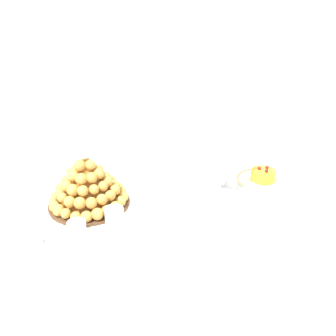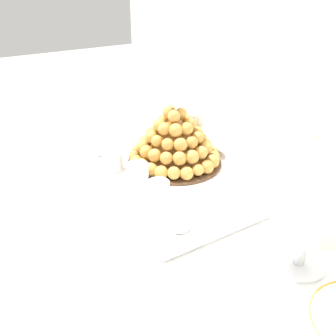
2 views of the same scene
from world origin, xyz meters
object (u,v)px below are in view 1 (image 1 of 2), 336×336
at_px(dessert_cup_right, 180,207).
at_px(wine_glass, 71,163).
at_px(fruit_tart_plate, 263,178).
at_px(dessert_cup_mid_right, 147,212).
at_px(dessert_cup_mid_left, 77,229).
at_px(croquembouche, 88,185).
at_px(dessert_cup_left, 33,234).
at_px(serving_tray, 106,210).
at_px(macaron_goblet, 226,145).
at_px(dessert_cup_centre, 114,218).

xyz_separation_m(dessert_cup_right, wine_glass, (-0.30, 0.27, 0.08)).
bearing_deg(fruit_tart_plate, dessert_cup_mid_right, -168.36).
bearing_deg(dessert_cup_mid_left, croquembouche, 69.60).
xyz_separation_m(croquembouche, dessert_cup_left, (-0.18, -0.15, -0.05)).
height_order(dessert_cup_mid_left, fruit_tart_plate, fruit_tart_plate).
height_order(dessert_cup_mid_left, wine_glass, wine_glass).
distance_m(dessert_cup_left, dessert_cup_mid_left, 0.12).
relative_size(dessert_cup_mid_left, dessert_cup_right, 0.93).
height_order(serving_tray, macaron_goblet, macaron_goblet).
height_order(croquembouche, dessert_cup_left, croquembouche).
distance_m(dessert_cup_mid_right, dessert_cup_right, 0.11).
distance_m(serving_tray, wine_glass, 0.21).
bearing_deg(dessert_cup_mid_left, dessert_cup_left, 173.74).
relative_size(serving_tray, macaron_goblet, 2.25).
xyz_separation_m(dessert_cup_right, fruit_tart_plate, (0.38, 0.12, -0.02)).
distance_m(dessert_cup_centre, dessert_cup_right, 0.21).
relative_size(dessert_cup_mid_right, fruit_tart_plate, 0.29).
bearing_deg(dessert_cup_left, serving_tray, 23.42).
relative_size(dessert_cup_centre, dessert_cup_right, 1.01).
xyz_separation_m(dessert_cup_mid_right, wine_glass, (-0.19, 0.26, 0.08)).
relative_size(dessert_cup_centre, wine_glass, 0.36).
bearing_deg(dessert_cup_left, dessert_cup_mid_right, 0.28).
xyz_separation_m(serving_tray, dessert_cup_right, (0.22, -0.11, 0.03)).
height_order(dessert_cup_left, fruit_tart_plate, dessert_cup_left).
height_order(serving_tray, dessert_cup_left, dessert_cup_left).
relative_size(macaron_goblet, wine_glass, 1.62).
relative_size(croquembouche, dessert_cup_left, 4.83).
height_order(dessert_cup_centre, macaron_goblet, macaron_goblet).
bearing_deg(wine_glass, macaron_goblet, -14.93).
height_order(dessert_cup_right, macaron_goblet, macaron_goblet).
xyz_separation_m(serving_tray, dessert_cup_left, (-0.23, -0.10, 0.03)).
relative_size(croquembouche, macaron_goblet, 1.02).
distance_m(dessert_cup_right, wine_glass, 0.41).
bearing_deg(dessert_cup_mid_right, serving_tray, 138.88).
bearing_deg(wine_glass, dessert_cup_centre, -70.28).
height_order(dessert_cup_centre, fruit_tart_plate, dessert_cup_centre).
relative_size(dessert_cup_mid_right, wine_glass, 0.35).
height_order(dessert_cup_centre, dessert_cup_mid_right, dessert_cup_centre).
distance_m(dessert_cup_mid_right, macaron_goblet, 0.38).
bearing_deg(wine_glass, serving_tray, -62.18).
relative_size(serving_tray, dessert_cup_centre, 10.14).
height_order(dessert_cup_mid_left, dessert_cup_centre, dessert_cup_centre).
bearing_deg(fruit_tart_plate, macaron_goblet, 174.97).
bearing_deg(macaron_goblet, serving_tray, -177.62).
height_order(dessert_cup_left, wine_glass, wine_glass).
bearing_deg(dessert_cup_centre, croquembouche, 109.83).
bearing_deg(macaron_goblet, croquembouche, 176.09).
bearing_deg(dessert_cup_mid_left, dessert_cup_centre, 7.63).
relative_size(dessert_cup_right, macaron_goblet, 0.22).
bearing_deg(dessert_cup_mid_right, dessert_cup_left, -179.72).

